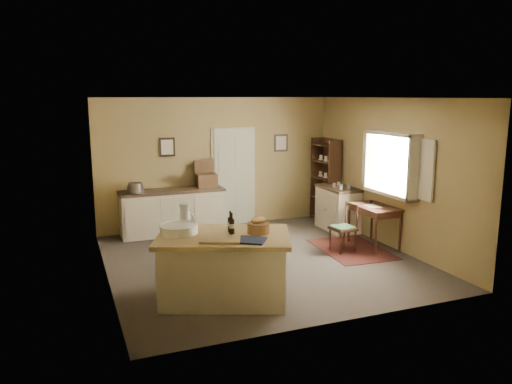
% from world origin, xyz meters
% --- Properties ---
extents(ground, '(5.00, 5.00, 0.00)m').
position_xyz_m(ground, '(0.00, 0.00, 0.00)').
color(ground, '#50453D').
rests_on(ground, ground).
extents(wall_back, '(5.00, 0.10, 2.70)m').
position_xyz_m(wall_back, '(0.00, 2.50, 1.35)').
color(wall_back, olive).
rests_on(wall_back, ground).
extents(wall_front, '(5.00, 0.10, 2.70)m').
position_xyz_m(wall_front, '(0.00, -2.50, 1.35)').
color(wall_front, olive).
rests_on(wall_front, ground).
extents(wall_left, '(0.10, 5.00, 2.70)m').
position_xyz_m(wall_left, '(-2.50, 0.00, 1.35)').
color(wall_left, olive).
rests_on(wall_left, ground).
extents(wall_right, '(0.10, 5.00, 2.70)m').
position_xyz_m(wall_right, '(2.50, 0.00, 1.35)').
color(wall_right, olive).
rests_on(wall_right, ground).
extents(ceiling, '(5.00, 5.00, 0.00)m').
position_xyz_m(ceiling, '(0.00, 0.00, 2.70)').
color(ceiling, silver).
rests_on(ceiling, wall_back).
extents(door, '(0.97, 0.06, 2.11)m').
position_xyz_m(door, '(0.35, 2.47, 1.05)').
color(door, '#BBBD9F').
rests_on(door, ground).
extents(framed_prints, '(2.82, 0.02, 0.38)m').
position_xyz_m(framed_prints, '(0.20, 2.48, 1.72)').
color(framed_prints, black).
rests_on(framed_prints, ground).
extents(window, '(0.25, 1.99, 1.12)m').
position_xyz_m(window, '(2.42, -0.20, 1.55)').
color(window, beige).
rests_on(window, ground).
extents(work_island, '(2.05, 1.71, 1.20)m').
position_xyz_m(work_island, '(-1.09, -1.30, 0.48)').
color(work_island, beige).
rests_on(work_island, ground).
extents(sideboard, '(2.07, 0.59, 1.18)m').
position_xyz_m(sideboard, '(-1.03, 2.20, 0.48)').
color(sideboard, beige).
rests_on(sideboard, ground).
extents(rug, '(1.20, 1.67, 0.01)m').
position_xyz_m(rug, '(1.75, -0.02, 0.00)').
color(rug, '#41100E').
rests_on(rug, ground).
extents(writing_desk, '(0.58, 0.95, 0.82)m').
position_xyz_m(writing_desk, '(2.20, -0.02, 0.67)').
color(writing_desk, '#351A12').
rests_on(writing_desk, ground).
extents(desk_chair, '(0.43, 0.43, 0.84)m').
position_xyz_m(desk_chair, '(1.53, -0.05, 0.42)').
color(desk_chair, black).
rests_on(desk_chair, ground).
extents(right_cabinet, '(0.57, 1.02, 0.99)m').
position_xyz_m(right_cabinet, '(2.20, 1.26, 0.46)').
color(right_cabinet, beige).
rests_on(right_cabinet, ground).
extents(shelving_unit, '(0.31, 0.82, 1.82)m').
position_xyz_m(shelving_unit, '(2.35, 2.00, 0.91)').
color(shelving_unit, black).
rests_on(shelving_unit, ground).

